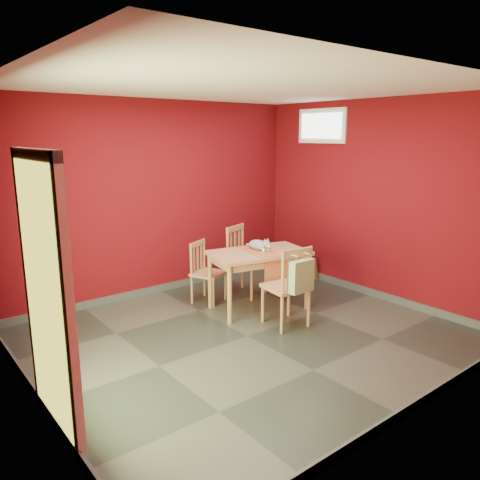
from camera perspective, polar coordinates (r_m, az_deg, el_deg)
ground at (r=5.39m, az=0.92°, el=-11.64°), size 4.50×4.50×0.00m
room_shell at (r=5.37m, az=0.92°, el=-11.16°), size 4.50×4.50×4.50m
doorway at (r=3.67m, az=-22.69°, el=-5.68°), size 0.06×1.01×2.13m
window at (r=7.18m, az=9.92°, el=13.54°), size 0.05×0.90×0.50m
outlet_plate at (r=7.70m, az=0.72°, el=-1.75°), size 0.08×0.02×0.12m
dining_table at (r=5.99m, az=2.29°, el=-2.28°), size 1.35×0.96×0.77m
table_runner at (r=5.90m, az=2.99°, el=-2.06°), size 0.44×0.71×0.33m
chair_far_left at (r=6.34m, az=-4.17°, el=-3.81°), size 0.51×0.51×0.83m
chair_far_right at (r=6.61m, az=0.50°, el=-2.40°), size 0.58×0.58×0.98m
chair_near at (r=5.52m, az=5.91°, el=-5.53°), size 0.51×0.51×0.98m
tote_bag at (r=5.30m, az=7.53°, el=-4.37°), size 0.31×0.19×0.44m
cat at (r=6.02m, az=2.25°, el=-0.37°), size 0.34×0.41×0.18m
picture_frame at (r=7.51m, az=8.44°, el=-3.21°), size 0.17×0.37×0.36m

